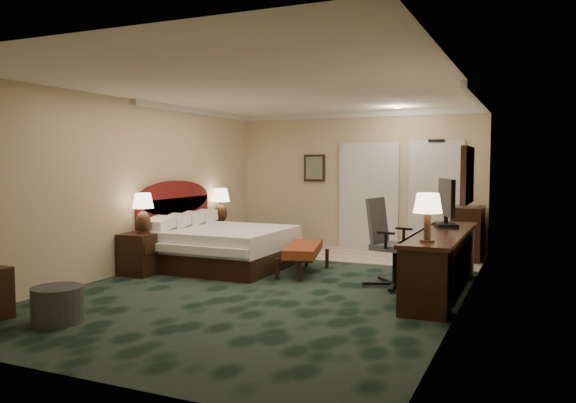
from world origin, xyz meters
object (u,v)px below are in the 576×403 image
at_px(bed_bench, 303,259).
at_px(minibar, 468,233).
at_px(lamp_far, 221,206).
at_px(lamp_near, 143,213).
at_px(bed, 222,248).
at_px(ottoman, 58,305).
at_px(tv, 446,203).
at_px(desk_chair, 395,243).
at_px(nightstand_near, 141,254).
at_px(desk, 441,263).
at_px(nightstand_far, 222,237).

distance_m(bed_bench, minibar, 3.19).
height_order(lamp_far, bed_bench, lamp_far).
bearing_deg(minibar, lamp_near, -142.86).
xyz_separation_m(bed, ottoman, (0.02, -3.47, -0.13)).
bearing_deg(tv, ottoman, -153.38).
xyz_separation_m(lamp_far, ottoman, (0.94, -4.96, -0.68)).
bearing_deg(tv, bed, 163.65).
height_order(lamp_near, minibar, lamp_near).
bearing_deg(ottoman, bed, 90.33).
xyz_separation_m(lamp_near, desk_chair, (3.74, 0.67, -0.33)).
bearing_deg(tv, nightstand_near, 175.73).
relative_size(ottoman, desk, 0.19).
xyz_separation_m(bed_bench, ottoman, (-1.39, -3.53, -0.03)).
xyz_separation_m(bed, desk_chair, (2.92, -0.29, 0.29)).
bearing_deg(nightstand_near, bed, 49.98).
relative_size(nightstand_near, ottoman, 1.17).
xyz_separation_m(nightstand_near, tv, (4.36, 1.22, 0.83)).
bearing_deg(nightstand_near, desk, 7.44).
relative_size(lamp_near, ottoman, 1.13).
relative_size(lamp_near, minibar, 0.65).
distance_m(bed, lamp_far, 1.83).
relative_size(bed_bench, tv, 1.53).
bearing_deg(nightstand_far, bed, -59.29).
bearing_deg(desk_chair, bed, -174.03).
height_order(bed_bench, ottoman, bed_bench).
xyz_separation_m(nightstand_near, bed_bench, (2.25, 1.06, -0.09)).
distance_m(nightstand_far, desk, 4.84).
distance_m(lamp_near, bed_bench, 2.56).
bearing_deg(nightstand_far, desk_chair, -25.04).
height_order(bed, bed_bench, bed).
relative_size(bed, desk_chair, 1.66).
bearing_deg(nightstand_near, lamp_near, 66.85).
height_order(nightstand_near, ottoman, nightstand_near).
xyz_separation_m(lamp_far, desk, (4.48, -1.91, -0.47)).
bearing_deg(bed, bed_bench, 2.32).
height_order(lamp_far, desk, lamp_far).
relative_size(desk, desk_chair, 2.29).
distance_m(lamp_far, ottoman, 5.09).
distance_m(bed, ottoman, 3.48).
bearing_deg(ottoman, nightstand_far, 100.30).
bearing_deg(desk_chair, ottoman, -120.63).
bearing_deg(bed_bench, lamp_far, 133.60).
relative_size(lamp_far, bed_bench, 0.51).
xyz_separation_m(bed_bench, desk, (2.15, -0.48, 0.18)).
bearing_deg(nightstand_far, nightstand_near, -89.10).
relative_size(nightstand_far, desk_chair, 0.44).
bearing_deg(ottoman, nightstand_near, 109.21).
distance_m(lamp_near, lamp_far, 2.45).
distance_m(nightstand_near, bed_bench, 2.49).
relative_size(lamp_far, minibar, 0.72).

